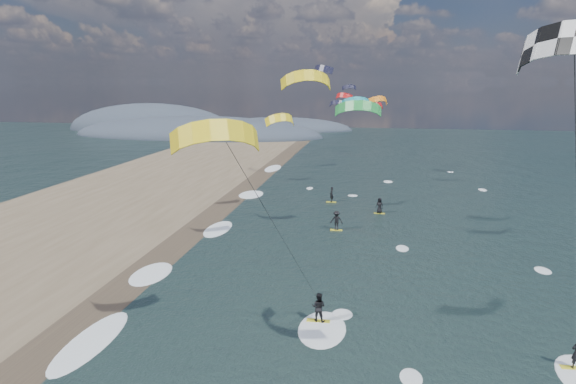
# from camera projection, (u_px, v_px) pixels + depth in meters

# --- Properties ---
(wet_sand_strip) EXTENTS (3.00, 240.00, 0.00)m
(wet_sand_strip) POSITION_uv_depth(u_px,v_px,m) (104.00, 305.00, 29.10)
(wet_sand_strip) COLOR #382D23
(wet_sand_strip) RESTS_ON ground
(coastal_hills) EXTENTS (80.00, 41.00, 15.00)m
(coastal_hills) POSITION_uv_depth(u_px,v_px,m) (189.00, 133.00, 128.62)
(coastal_hills) COLOR #3D4756
(coastal_hills) RESTS_ON ground
(kitesurfer_near_b) EXTENTS (7.11, 8.87, 12.43)m
(kitesurfer_near_b) POSITION_uv_depth(u_px,v_px,m) (258.00, 203.00, 21.59)
(kitesurfer_near_b) COLOR yellow
(kitesurfer_near_b) RESTS_ON ground
(far_kitesurfers) EXTENTS (6.36, 11.16, 1.83)m
(far_kitesurfers) POSITION_uv_depth(u_px,v_px,m) (347.00, 211.00, 46.84)
(far_kitesurfers) COLOR yellow
(far_kitesurfers) RESTS_ON ground
(bg_kite_field) EXTENTS (12.77, 71.64, 6.88)m
(bg_kite_field) POSITION_uv_depth(u_px,v_px,m) (347.00, 95.00, 63.64)
(bg_kite_field) COLOR black
(bg_kite_field) RESTS_ON ground
(shoreline_surf) EXTENTS (2.40, 79.40, 0.11)m
(shoreline_surf) POSITION_uv_depth(u_px,v_px,m) (156.00, 276.00, 33.45)
(shoreline_surf) COLOR white
(shoreline_surf) RESTS_ON ground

